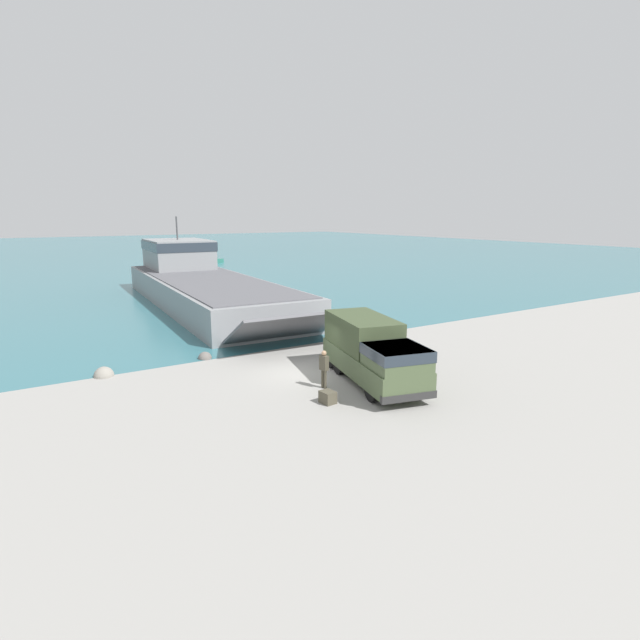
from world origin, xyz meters
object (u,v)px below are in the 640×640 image
object	(u,v)px
military_truck	(372,351)
moored_boat_a	(201,261)
landing_craft	(200,281)
cargo_crate	(328,397)
soldier_on_ramp	(324,366)

from	to	relation	value
military_truck	moored_boat_a	size ratio (longest dim) A/B	0.99
landing_craft	military_truck	world-z (taller)	landing_craft
landing_craft	cargo_crate	xyz separation A→B (m)	(-3.98, -28.03, -1.64)
military_truck	moored_boat_a	bearing A→B (deg)	-178.06
military_truck	landing_craft	bearing A→B (deg)	-167.77
moored_boat_a	cargo_crate	bearing A→B (deg)	-36.46
military_truck	cargo_crate	distance (m)	3.80
landing_craft	military_truck	distance (m)	26.80
landing_craft	moored_boat_a	xyz separation A→B (m)	(12.10, 35.07, -1.43)
landing_craft	moored_boat_a	world-z (taller)	landing_craft
landing_craft	soldier_on_ramp	size ratio (longest dim) A/B	18.69
military_truck	moored_boat_a	world-z (taller)	military_truck
soldier_on_ramp	moored_boat_a	world-z (taller)	soldier_on_ramp
soldier_on_ramp	landing_craft	bearing A→B (deg)	-103.76
military_truck	cargo_crate	xyz separation A→B (m)	(-3.36, -1.24, -1.28)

